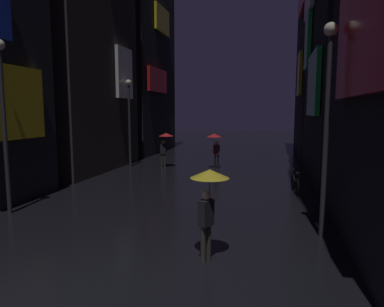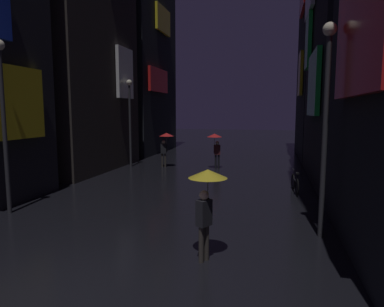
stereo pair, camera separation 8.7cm
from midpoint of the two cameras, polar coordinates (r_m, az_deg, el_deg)
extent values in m
plane|color=black|center=(7.23, -20.23, -21.80)|extent=(120.00, 120.00, 0.00)
cube|color=yellow|center=(13.69, -27.78, 7.51)|extent=(0.20, 3.22, 2.61)
cube|color=white|center=(21.94, -11.01, 13.00)|extent=(0.20, 2.06, 3.05)
cube|color=black|center=(29.83, -8.80, 14.66)|extent=(4.00, 8.33, 14.87)
cube|color=red|center=(27.77, -5.52, 12.02)|extent=(0.20, 4.09, 1.83)
cube|color=yellow|center=(29.82, -4.75, 21.27)|extent=(0.20, 3.28, 2.01)
cube|color=red|center=(8.30, 26.45, 17.60)|extent=(0.20, 4.22, 2.60)
cube|color=black|center=(19.49, 26.32, 20.73)|extent=(4.00, 8.53, 16.56)
cube|color=#26E54C|center=(16.64, 19.77, 10.81)|extent=(0.20, 3.45, 2.80)
cube|color=#26E54C|center=(20.62, 18.94, 17.18)|extent=(0.20, 1.83, 2.86)
cube|color=black|center=(28.34, 22.09, 16.19)|extent=(4.00, 8.92, 16.38)
cube|color=yellow|center=(25.72, 17.72, 12.48)|extent=(0.20, 2.06, 2.97)
cylinder|color=#38332D|center=(21.26, -4.85, -1.13)|extent=(0.12, 0.12, 0.85)
cylinder|color=#38332D|center=(21.24, -4.37, -1.13)|extent=(0.12, 0.12, 0.85)
cube|color=black|center=(21.16, -4.63, 0.81)|extent=(0.37, 0.28, 0.60)
sphere|color=beige|center=(21.12, -4.64, 1.92)|extent=(0.22, 0.22, 0.22)
cylinder|color=black|center=(21.18, -4.13, 0.96)|extent=(0.09, 0.09, 0.50)
cylinder|color=slate|center=(21.15, -4.14, 1.86)|extent=(0.02, 0.02, 0.77)
cone|color=red|center=(21.11, -4.15, 3.17)|extent=(0.90, 0.90, 0.20)
cylinder|color=black|center=(20.69, 4.57, -1.35)|extent=(0.12, 0.12, 0.85)
cylinder|color=black|center=(20.66, 4.08, -1.36)|extent=(0.12, 0.12, 0.85)
cube|color=#4C1E23|center=(20.58, 4.35, 0.64)|extent=(0.39, 0.32, 0.60)
sphere|color=beige|center=(20.54, 4.36, 1.78)|extent=(0.22, 0.22, 0.22)
cylinder|color=#4C1E23|center=(20.50, 3.88, 0.76)|extent=(0.09, 0.09, 0.50)
cylinder|color=slate|center=(20.46, 3.89, 1.69)|extent=(0.02, 0.02, 0.77)
cone|color=red|center=(20.43, 3.90, 3.04)|extent=(0.90, 0.90, 0.20)
cylinder|color=#38332D|center=(8.06, 1.87, -14.92)|extent=(0.12, 0.12, 0.85)
cylinder|color=#38332D|center=(8.18, 2.74, -14.57)|extent=(0.12, 0.12, 0.85)
cube|color=black|center=(7.88, 2.33, -9.84)|extent=(0.36, 0.40, 0.60)
sphere|color=beige|center=(7.77, 2.35, -6.95)|extent=(0.22, 0.22, 0.22)
cylinder|color=black|center=(8.03, 2.93, -9.15)|extent=(0.09, 0.09, 0.50)
cylinder|color=slate|center=(7.94, 2.95, -6.83)|extent=(0.02, 0.02, 0.77)
cone|color=yellow|center=(7.84, 2.97, -3.39)|extent=(0.90, 0.90, 0.20)
torus|color=black|center=(15.75, 16.63, -4.52)|extent=(0.13, 0.72, 0.72)
torus|color=black|center=(14.69, 17.26, -5.37)|extent=(0.13, 0.72, 0.72)
cylinder|color=black|center=(15.18, 16.96, -4.27)|extent=(0.15, 1.00, 0.05)
cylinder|color=black|center=(14.62, 17.31, -4.03)|extent=(0.04, 0.04, 0.40)
cube|color=black|center=(14.58, 17.34, -3.19)|extent=(0.14, 0.25, 0.06)
cylinder|color=black|center=(15.65, 16.70, -2.55)|extent=(0.07, 0.45, 0.03)
cylinder|color=#2D2D33|center=(21.52, -10.17, 4.43)|extent=(0.14, 0.14, 5.00)
sphere|color=#F9EFCC|center=(21.57, -10.32, 11.56)|extent=(0.36, 0.36, 0.36)
cylinder|color=#2D2D33|center=(12.90, -28.59, 2.85)|extent=(0.14, 0.14, 5.38)
cylinder|color=#2D2D33|center=(9.82, 21.46, 2.12)|extent=(0.14, 0.14, 5.36)
sphere|color=#F9EFCC|center=(10.01, 22.24, 18.65)|extent=(0.36, 0.36, 0.36)
camera|label=1|loc=(0.04, -89.84, 0.02)|focal=32.00mm
camera|label=2|loc=(0.04, 90.16, -0.02)|focal=32.00mm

